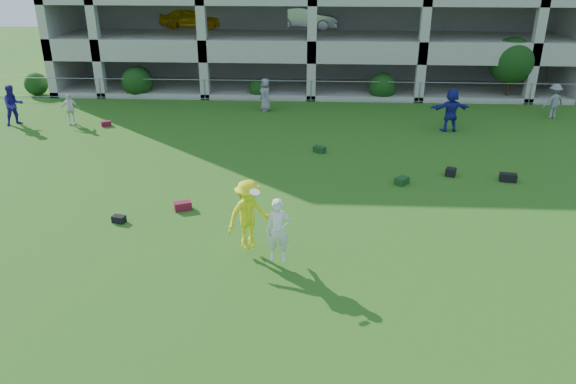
# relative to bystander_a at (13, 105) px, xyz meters

# --- Properties ---
(ground) EXTENTS (100.00, 100.00, 0.00)m
(ground) POSITION_rel_bystander_a_xyz_m (14.28, -13.75, -0.97)
(ground) COLOR #235114
(ground) RESTS_ON ground
(bystander_a) EXTENTS (1.19, 1.18, 1.94)m
(bystander_a) POSITION_rel_bystander_a_xyz_m (0.00, 0.00, 0.00)
(bystander_a) COLOR navy
(bystander_a) RESTS_ON ground
(bystander_b) EXTENTS (0.96, 0.75, 1.53)m
(bystander_b) POSITION_rel_bystander_a_xyz_m (2.68, 0.16, -0.20)
(bystander_b) COLOR silver
(bystander_b) RESTS_ON ground
(bystander_c) EXTENTS (0.88, 0.99, 1.71)m
(bystander_c) POSITION_rel_bystander_a_xyz_m (11.91, 3.20, -0.11)
(bystander_c) COLOR slate
(bystander_c) RESTS_ON ground
(bystander_d) EXTENTS (1.95, 0.90, 2.03)m
(bystander_d) POSITION_rel_bystander_a_xyz_m (20.87, 0.09, 0.05)
(bystander_d) COLOR navy
(bystander_d) RESTS_ON ground
(bystander_f) EXTENTS (1.28, 0.98, 1.74)m
(bystander_f) POSITION_rel_bystander_a_xyz_m (26.50, 2.57, -0.10)
(bystander_f) COLOR slate
(bystander_f) RESTS_ON ground
(bag_red_a) EXTENTS (0.62, 0.49, 0.28)m
(bag_red_a) POSITION_rel_bystander_a_xyz_m (10.32, -9.19, -0.83)
(bag_red_a) COLOR #590F1C
(bag_red_a) RESTS_ON ground
(bag_black_b) EXTENTS (0.45, 0.35, 0.22)m
(bag_black_b) POSITION_rel_bystander_a_xyz_m (8.51, -10.21, -0.86)
(bag_black_b) COLOR black
(bag_black_b) RESTS_ON ground
(bag_green_c) EXTENTS (0.59, 0.61, 0.26)m
(bag_green_c) POSITION_rel_bystander_a_xyz_m (17.80, -6.59, -0.84)
(bag_green_c) COLOR black
(bag_green_c) RESTS_ON ground
(crate_d) EXTENTS (0.46, 0.46, 0.30)m
(crate_d) POSITION_rel_bystander_a_xyz_m (19.76, -5.67, -0.82)
(crate_d) COLOR black
(crate_d) RESTS_ON ground
(bag_black_e) EXTENTS (0.64, 0.40, 0.30)m
(bag_black_e) POSITION_rel_bystander_a_xyz_m (21.76, -6.10, -0.82)
(bag_black_e) COLOR black
(bag_black_e) RESTS_ON ground
(bag_red_f) EXTENTS (0.53, 0.47, 0.24)m
(bag_red_f) POSITION_rel_bystander_a_xyz_m (4.45, -0.02, -0.85)
(bag_red_f) COLOR #5A0F1A
(bag_red_f) RESTS_ON ground
(bag_green_g) EXTENTS (0.58, 0.52, 0.25)m
(bag_green_g) POSITION_rel_bystander_a_xyz_m (14.79, -3.27, -0.84)
(bag_green_g) COLOR #133516
(bag_green_g) RESTS_ON ground
(frisbee_contest) EXTENTS (1.92, 1.54, 2.01)m
(frisbee_contest) POSITION_rel_bystander_a_xyz_m (13.02, -12.14, 0.26)
(frisbee_contest) COLOR #FBF216
(frisbee_contest) RESTS_ON ground
(fence) EXTENTS (36.06, 0.06, 1.20)m
(fence) POSITION_rel_bystander_a_xyz_m (14.28, 5.25, -0.36)
(fence) COLOR gray
(fence) RESTS_ON ground
(shrub_row) EXTENTS (34.38, 2.52, 3.50)m
(shrub_row) POSITION_rel_bystander_a_xyz_m (18.87, 5.95, 0.54)
(shrub_row) COLOR #163D11
(shrub_row) RESTS_ON ground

